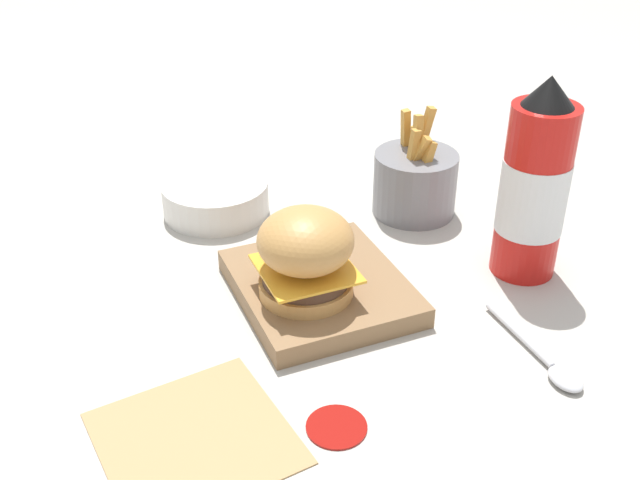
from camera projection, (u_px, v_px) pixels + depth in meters
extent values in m
plane|color=#B7B2A8|center=(260.00, 302.00, 0.84)|extent=(6.00, 6.00, 0.00)
cube|color=olive|center=(320.00, 287.00, 0.84)|extent=(0.20, 0.18, 0.02)
cylinder|color=tan|center=(306.00, 286.00, 0.81)|extent=(0.10, 0.10, 0.02)
cylinder|color=#4C3323|center=(306.00, 275.00, 0.80)|extent=(0.09, 0.09, 0.01)
cube|color=gold|center=(306.00, 268.00, 0.80)|extent=(0.10, 0.10, 0.00)
ellipsoid|color=tan|center=(306.00, 241.00, 0.78)|extent=(0.10, 0.10, 0.07)
cylinder|color=red|center=(533.00, 192.00, 0.85)|extent=(0.08, 0.08, 0.21)
cylinder|color=silver|center=(533.00, 196.00, 0.85)|extent=(0.08, 0.08, 0.09)
cone|color=black|center=(550.00, 91.00, 0.78)|extent=(0.06, 0.06, 0.03)
cylinder|color=slate|center=(415.00, 183.00, 1.00)|extent=(0.11, 0.11, 0.08)
cube|color=gold|center=(420.00, 144.00, 1.01)|extent=(0.03, 0.02, 0.07)
cube|color=gold|center=(412.00, 156.00, 0.97)|extent=(0.02, 0.01, 0.08)
cube|color=gold|center=(422.00, 142.00, 0.98)|extent=(0.02, 0.03, 0.10)
cube|color=gold|center=(417.00, 149.00, 0.97)|extent=(0.02, 0.02, 0.09)
cube|color=gold|center=(419.00, 154.00, 0.98)|extent=(0.03, 0.01, 0.07)
cube|color=gold|center=(426.00, 164.00, 0.96)|extent=(0.01, 0.03, 0.06)
cube|color=gold|center=(426.00, 150.00, 0.98)|extent=(0.03, 0.03, 0.07)
cube|color=gold|center=(406.00, 139.00, 1.00)|extent=(0.01, 0.02, 0.09)
cube|color=gold|center=(415.00, 159.00, 0.97)|extent=(0.03, 0.03, 0.07)
cylinder|color=silver|center=(216.00, 198.00, 1.01)|extent=(0.14, 0.14, 0.04)
cylinder|color=beige|center=(215.00, 185.00, 1.00)|extent=(0.12, 0.12, 0.01)
cylinder|color=silver|center=(519.00, 334.00, 0.78)|extent=(0.11, 0.01, 0.01)
ellipsoid|color=silver|center=(566.00, 379.00, 0.72)|extent=(0.04, 0.03, 0.01)
cylinder|color=#9E140F|center=(338.00, 426.00, 0.67)|extent=(0.06, 0.06, 0.00)
cube|color=tan|center=(195.00, 437.00, 0.66)|extent=(0.18, 0.18, 0.00)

